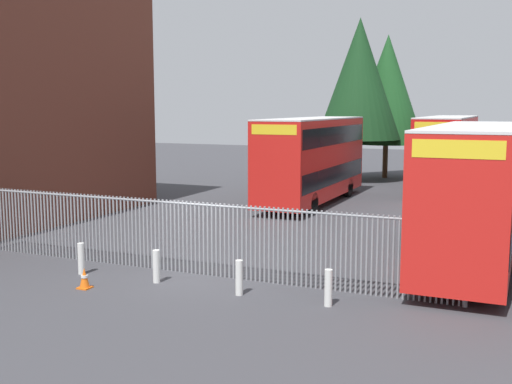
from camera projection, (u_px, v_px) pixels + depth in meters
name	position (u px, v px, depth m)	size (l,w,h in m)	color
ground_plane	(295.00, 228.00, 25.92)	(100.00, 100.00, 0.00)	#3D3D42
palisade_fence	(189.00, 235.00, 18.68)	(16.01, 0.14, 2.35)	gray
double_decker_bus_near_gate	(474.00, 188.00, 19.76)	(2.54, 10.81, 4.42)	red
double_decker_bus_behind_fence_right	(313.00, 157.00, 32.29)	(2.54, 10.81, 4.42)	red
double_decker_bus_far_back	(447.00, 150.00, 36.99)	(2.54, 10.81, 4.42)	red
bollard_near_left	(81.00, 259.00, 18.67)	(0.20, 0.20, 0.95)	silver
bollard_center_front	(156.00, 266.00, 17.76)	(0.20, 0.20, 0.95)	silver
bollard_near_right	(239.00, 278.00, 16.59)	(0.20, 0.20, 0.95)	silver
bollard_far_right	(328.00, 288.00, 15.65)	(0.20, 0.20, 0.95)	silver
traffic_cone_mid_forecourt	(84.00, 278.00, 17.21)	(0.34, 0.34, 0.59)	orange
tree_tall_back	(359.00, 79.00, 41.35)	(5.59, 5.59, 10.81)	#4C3823
tree_short_side	(387.00, 90.00, 43.34)	(5.26, 5.26, 9.94)	#4C3823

